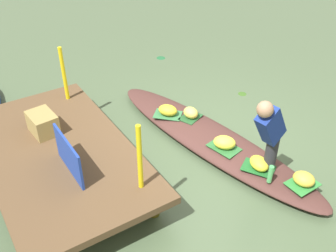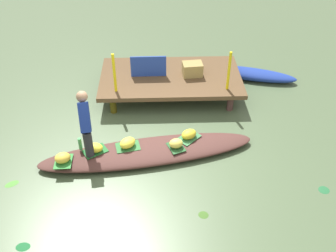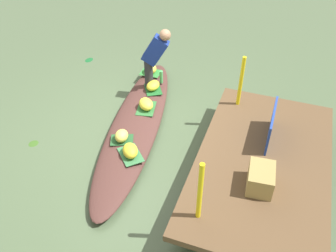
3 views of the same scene
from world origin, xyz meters
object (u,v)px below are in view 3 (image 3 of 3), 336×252
banana_bunch_1 (146,104)px  water_bottle (161,77)px  vendor_person (155,55)px  banana_bunch_0 (130,151)px  banana_bunch_4 (151,69)px  produce_crate (261,178)px  banana_bunch_2 (121,136)px  banana_bunch_3 (153,86)px  market_banner (271,125)px  vendor_boat (136,125)px

banana_bunch_1 → water_bottle: size_ratio=1.24×
vendor_person → water_bottle: vendor_person is taller
banana_bunch_0 → banana_bunch_4: bearing=-165.6°
banana_bunch_0 → produce_crate: bearing=83.5°
banana_bunch_0 → banana_bunch_2: size_ratio=1.23×
banana_bunch_0 → vendor_person: vendor_person is taller
banana_bunch_0 → banana_bunch_3: size_ratio=1.03×
vendor_person → market_banner: vendor_person is taller
market_banner → produce_crate: (0.99, 0.01, -0.10)m
banana_bunch_3 → banana_bunch_4: bearing=-153.9°
banana_bunch_0 → water_bottle: size_ratio=1.23×
banana_bunch_2 → banana_bunch_3: size_ratio=0.84×
vendor_person → vendor_boat: bearing=2.5°
banana_bunch_2 → banana_bunch_4: 2.07m
banana_bunch_2 → water_bottle: 1.78m
market_banner → vendor_person: bearing=-116.5°
banana_bunch_3 → vendor_person: vendor_person is taller
vendor_boat → vendor_person: (-1.07, -0.05, 0.78)m
vendor_boat → banana_bunch_1: (-0.37, 0.04, 0.20)m
banana_bunch_3 → market_banner: (0.99, 2.24, 0.43)m
produce_crate → banana_bunch_0: bearing=-96.5°
vendor_boat → banana_bunch_2: 0.57m
vendor_boat → market_banner: (0.02, 2.18, 0.62)m
vendor_person → water_bottle: (-0.17, 0.05, -0.55)m
banana_bunch_3 → water_bottle: 0.28m
banana_bunch_1 → water_bottle: (-0.87, -0.04, 0.03)m
banana_bunch_0 → vendor_person: bearing=-170.4°
vendor_boat → market_banner: market_banner is taller
market_banner → banana_bunch_0: bearing=-68.4°
banana_bunch_2 → banana_bunch_4: (-2.05, -0.32, 0.00)m
banana_bunch_3 → vendor_boat: bearing=3.6°
banana_bunch_4 → water_bottle: (0.27, 0.33, 0.04)m
vendor_boat → vendor_person: size_ratio=3.45×
water_bottle → banana_bunch_4: bearing=-129.2°
banana_bunch_2 → produce_crate: bearing=77.7°
water_bottle → produce_crate: 3.16m
vendor_person → market_banner: 2.48m
banana_bunch_4 → vendor_person: (0.44, 0.28, 0.59)m
vendor_boat → banana_bunch_0: 0.86m
banana_bunch_1 → vendor_person: size_ratio=0.27×
vendor_boat → vendor_person: 1.33m
banana_bunch_4 → vendor_person: bearing=32.1°
banana_bunch_1 → market_banner: bearing=79.6°
banana_bunch_1 → banana_bunch_4: bearing=-162.1°
vendor_boat → banana_bunch_4: size_ratio=14.47×
market_banner → produce_crate: size_ratio=1.81×
banana_bunch_2 → water_bottle: size_ratio=0.99×
banana_bunch_3 → water_bottle: (-0.27, 0.07, 0.04)m
banana_bunch_0 → banana_bunch_4: banana_bunch_4 is taller
banana_bunch_3 → banana_bunch_2: bearing=2.2°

